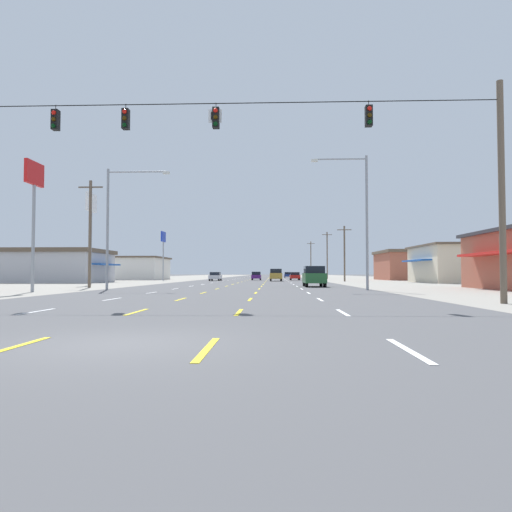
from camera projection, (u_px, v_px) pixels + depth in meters
The scene contains 26 objects.
ground_plane at pixel (255, 281), 74.56m from camera, with size 572.00×572.00×0.00m, color #4C4C4F.
lot_apron_left at pixel (105, 281), 75.49m from camera, with size 28.00×440.00×0.01m, color gray.
lot_apron_right at pixel (410, 281), 73.63m from camera, with size 28.00×440.00×0.01m, color gray.
lane_markings at pixel (261, 278), 113.01m from camera, with size 10.64×227.60×0.01m.
signal_span_wire at pixel (204, 174), 20.62m from camera, with size 26.14×0.53×9.83m.
suv_far_right_nearest at pixel (314, 276), 44.28m from camera, with size 1.98×4.90×1.98m.
suv_inner_right_near at pixel (276, 275), 74.59m from camera, with size 1.98×4.90×1.98m.
sedan_far_left_mid at pixel (215, 276), 77.70m from camera, with size 1.80×4.50×1.46m.
sedan_far_right_midfar at pixel (295, 276), 84.24m from camera, with size 1.80×4.50×1.46m.
hatchback_center_turn_far at pixel (256, 276), 84.53m from camera, with size 1.72×3.90×1.54m.
sedan_inner_right_farther at pixel (276, 275), 111.67m from camera, with size 1.80×4.50×1.46m.
hatchback_far_right_farthest at pixel (287, 275), 125.87m from camera, with size 1.72×3.90×1.54m.
hatchback_inner_right_distant_a at pixel (275, 275), 134.00m from camera, with size 1.72×3.90×1.54m.
storefront_left_row_1 at pixel (52, 266), 64.25m from camera, with size 15.66×11.47×4.60m.
storefront_left_row_2 at pixel (143, 268), 91.14m from camera, with size 8.72×13.51×4.47m.
storefront_right_row_1 at pixel (463, 264), 63.12m from camera, with size 13.19×13.42×5.17m.
storefront_right_row_2 at pixel (418, 265), 86.88m from camera, with size 14.42×13.75×5.53m.
pole_sign_left_row_0 at pixel (34, 192), 32.10m from camera, with size 0.24×2.31×9.11m.
pole_sign_left_row_1 at pixel (91, 213), 50.27m from camera, with size 0.24×2.62×10.04m.
pole_sign_left_row_2 at pixel (163, 242), 81.09m from camera, with size 0.24×2.75×8.60m.
streetlight_left_row_0 at pixel (115, 218), 36.25m from camera, with size 5.00×0.26×9.57m.
streetlight_right_row_0 at pixel (361, 212), 35.53m from camera, with size 4.37×0.26×10.44m.
utility_pole_left_row_0 at pixel (90, 232), 41.31m from camera, with size 2.20×0.26×9.66m.
utility_pole_right_row_1 at pixel (344, 252), 71.26m from camera, with size 2.20×0.26×8.62m.
utility_pole_right_row_2 at pixel (327, 254), 102.49m from camera, with size 2.20×0.26×10.46m.
utility_pole_right_row_3 at pixel (311, 259), 132.26m from camera, with size 2.20×0.26×10.37m.
Camera 1 is at (2.92, -8.60, 1.34)m, focal length 32.29 mm.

